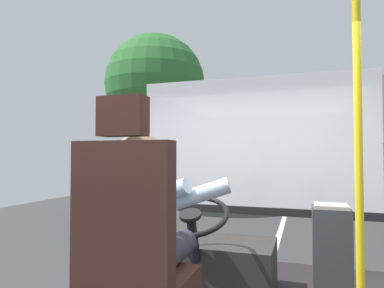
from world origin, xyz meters
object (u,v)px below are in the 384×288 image
Objects in this scene: bus_driver at (145,221)px; handrail_pole at (359,162)px; steering_console at (206,262)px; fare_box at (332,267)px; driver_seat at (133,262)px.

bus_driver is 1.20m from handrail_pole.
fare_box reaches higher than steering_console.
fare_box is at bearing 43.09° from driver_seat.
driver_seat is 1.73× the size of fare_box.
fare_box is (0.93, 0.87, -0.20)m from driver_seat.
driver_seat is 1.24× the size of steering_console.
fare_box is at bearing 114.45° from handrail_pole.
steering_console is 0.52× the size of handrail_pole.
handrail_pole is (1.06, -0.63, 0.84)m from steering_console.
fare_box is (0.93, -0.36, 0.17)m from steering_console.
steering_console is at bearing 149.09° from handrail_pole.
fare_box is at bearing 38.82° from bus_driver.
handrail_pole reaches higher than fare_box.
driver_seat is 0.64× the size of handrail_pole.
bus_driver is 0.73× the size of steering_console.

